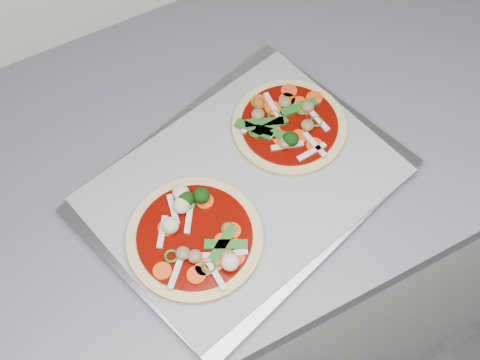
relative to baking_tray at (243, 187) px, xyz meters
name	(u,v)px	position (x,y,z in m)	size (l,w,h in m)	color
base_cabinet	(340,210)	(0.29, 0.08, -0.48)	(3.60, 0.60, 0.86)	beige
countertop	(375,82)	(0.29, 0.08, -0.03)	(3.60, 0.60, 0.04)	slate
baking_tray	(243,187)	(0.00, 0.00, 0.00)	(0.43, 0.32, 0.01)	gray
parchment	(243,184)	(0.00, 0.00, 0.01)	(0.41, 0.30, 0.00)	gray
pizza_left	(196,236)	(-0.10, -0.05, 0.02)	(0.20, 0.20, 0.03)	tan
pizza_right	(288,125)	(0.10, 0.05, 0.02)	(0.18, 0.18, 0.03)	tan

